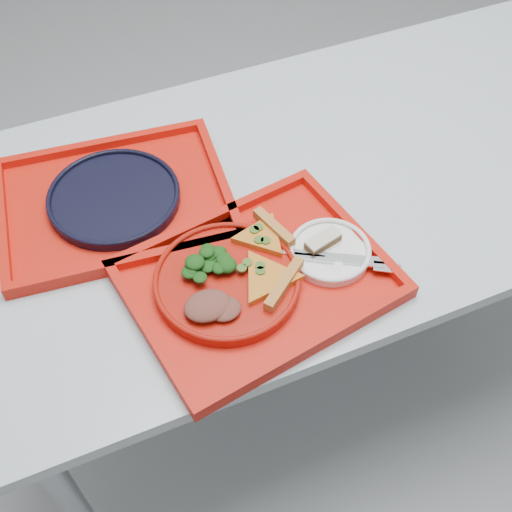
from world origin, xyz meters
The scene contains 14 objects.
ground centered at (0.00, 0.00, 0.00)m, with size 10.00×10.00×0.00m, color gray.
table centered at (0.00, 0.00, 0.68)m, with size 1.60×0.80×0.75m.
tray_main centered at (-0.27, -0.21, 0.76)m, with size 0.45×0.35×0.01m, color red.
tray_far centered at (-0.46, 0.08, 0.76)m, with size 0.45×0.35×0.01m, color red.
dinner_plate centered at (-0.33, -0.20, 0.77)m, with size 0.26×0.26×0.02m, color #9F140A.
side_plate centered at (-0.13, -0.21, 0.77)m, with size 0.15×0.15×0.01m, color white.
navy_plate centered at (-0.46, 0.08, 0.77)m, with size 0.26×0.26×0.02m, color black.
pizza_slice_a centered at (-0.26, -0.23, 0.79)m, with size 0.13×0.12×0.02m, color gold, non-canonical shape.
pizza_slice_b centered at (-0.23, -0.14, 0.79)m, with size 0.12×0.10×0.02m, color gold, non-canonical shape.
salad_heap centered at (-0.36, -0.16, 0.80)m, with size 0.08×0.07×0.04m, color black.
meat_portion centered at (-0.38, -0.25, 0.79)m, with size 0.08×0.07×0.02m, color brown.
dessert_bar centered at (-0.13, -0.19, 0.79)m, with size 0.07×0.04×0.02m.
knife centered at (-0.13, -0.23, 0.78)m, with size 0.18×0.02×0.01m, color silver.
fork centered at (-0.12, -0.24, 0.78)m, with size 0.18×0.02×0.01m, color silver.
Camera 1 is at (-0.54, -0.84, 1.69)m, focal length 45.00 mm.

